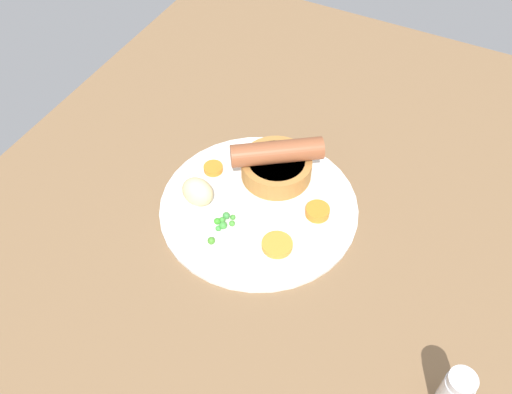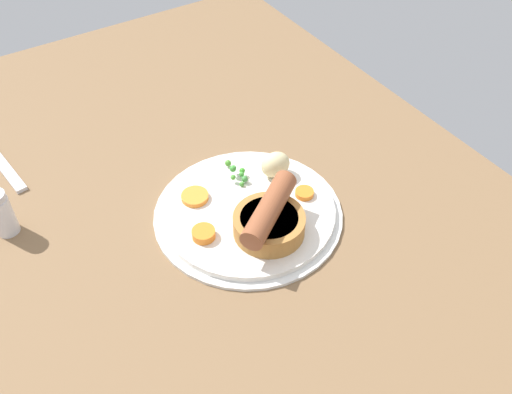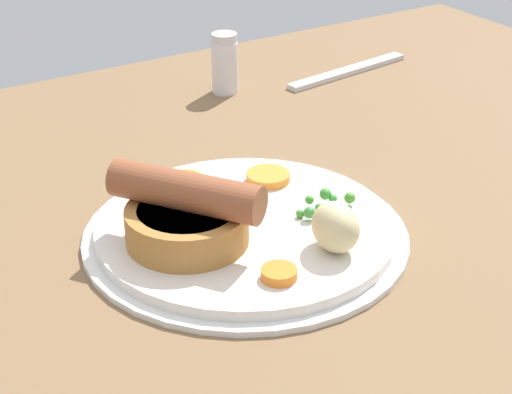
{
  "view_description": "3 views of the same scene",
  "coord_description": "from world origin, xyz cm",
  "px_view_note": "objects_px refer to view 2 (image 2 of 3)",
  "views": [
    {
      "loc": [
        -37.13,
        -18.35,
        60.51
      ],
      "look_at": [
        5.04,
        3.13,
        5.51
      ],
      "focal_mm": 40.0,
      "sensor_mm": 36.0,
      "label": 1
    },
    {
      "loc": [
        51.73,
        -25.18,
        59.94
      ],
      "look_at": [
        5.21,
        4.39,
        5.49
      ],
      "focal_mm": 40.0,
      "sensor_mm": 36.0,
      "label": 2
    },
    {
      "loc": [
        35.78,
        52.98,
        38.15
      ],
      "look_at": [
        4.13,
        2.33,
        6.08
      ],
      "focal_mm": 60.0,
      "sensor_mm": 36.0,
      "label": 3
    }
  ],
  "objects_px": {
    "dinner_plate": "(248,212)",
    "carrot_slice_3": "(204,234)",
    "potato_chunk_0": "(275,165)",
    "carrot_slice_0": "(194,196)",
    "pea_pile": "(236,171)",
    "carrot_slice_1": "(304,193)",
    "sausage_pudding": "(269,220)",
    "salt_shaker": "(2,213)"
  },
  "relations": [
    {
      "from": "carrot_slice_3",
      "to": "pea_pile",
      "type": "bearing_deg",
      "value": 128.83
    },
    {
      "from": "sausage_pudding",
      "to": "pea_pile",
      "type": "bearing_deg",
      "value": 45.92
    },
    {
      "from": "sausage_pudding",
      "to": "carrot_slice_1",
      "type": "xyz_separation_m",
      "value": [
        -0.03,
        0.08,
        -0.02
      ]
    },
    {
      "from": "carrot_slice_1",
      "to": "potato_chunk_0",
      "type": "bearing_deg",
      "value": -169.27
    },
    {
      "from": "sausage_pudding",
      "to": "carrot_slice_3",
      "type": "xyz_separation_m",
      "value": [
        -0.04,
        -0.08,
        -0.02
      ]
    },
    {
      "from": "dinner_plate",
      "to": "carrot_slice_3",
      "type": "xyz_separation_m",
      "value": [
        0.01,
        -0.08,
        0.01
      ]
    },
    {
      "from": "dinner_plate",
      "to": "carrot_slice_3",
      "type": "height_order",
      "value": "carrot_slice_3"
    },
    {
      "from": "pea_pile",
      "to": "carrot_slice_3",
      "type": "xyz_separation_m",
      "value": [
        0.08,
        -0.09,
        -0.0
      ]
    },
    {
      "from": "dinner_plate",
      "to": "carrot_slice_3",
      "type": "relative_size",
      "value": 8.43
    },
    {
      "from": "sausage_pudding",
      "to": "carrot_slice_1",
      "type": "height_order",
      "value": "sausage_pudding"
    },
    {
      "from": "pea_pile",
      "to": "carrot_slice_0",
      "type": "height_order",
      "value": "pea_pile"
    },
    {
      "from": "pea_pile",
      "to": "potato_chunk_0",
      "type": "xyz_separation_m",
      "value": [
        0.03,
        0.05,
        0.01
      ]
    },
    {
      "from": "dinner_plate",
      "to": "sausage_pudding",
      "type": "distance_m",
      "value": 0.06
    },
    {
      "from": "pea_pile",
      "to": "carrot_slice_3",
      "type": "distance_m",
      "value": 0.12
    },
    {
      "from": "salt_shaker",
      "to": "potato_chunk_0",
      "type": "bearing_deg",
      "value": 72.58
    },
    {
      "from": "potato_chunk_0",
      "to": "carrot_slice_0",
      "type": "distance_m",
      "value": 0.12
    },
    {
      "from": "sausage_pudding",
      "to": "carrot_slice_0",
      "type": "relative_size",
      "value": 3.05
    },
    {
      "from": "dinner_plate",
      "to": "sausage_pudding",
      "type": "bearing_deg",
      "value": -0.0
    },
    {
      "from": "potato_chunk_0",
      "to": "carrot_slice_1",
      "type": "height_order",
      "value": "potato_chunk_0"
    },
    {
      "from": "pea_pile",
      "to": "carrot_slice_1",
      "type": "bearing_deg",
      "value": 36.05
    },
    {
      "from": "carrot_slice_0",
      "to": "carrot_slice_3",
      "type": "relative_size",
      "value": 1.23
    },
    {
      "from": "potato_chunk_0",
      "to": "carrot_slice_1",
      "type": "distance_m",
      "value": 0.06
    },
    {
      "from": "carrot_slice_0",
      "to": "carrot_slice_1",
      "type": "xyz_separation_m",
      "value": [
        0.08,
        0.13,
        0.0
      ]
    },
    {
      "from": "carrot_slice_0",
      "to": "salt_shaker",
      "type": "distance_m",
      "value": 0.25
    },
    {
      "from": "pea_pile",
      "to": "potato_chunk_0",
      "type": "bearing_deg",
      "value": 62.06
    },
    {
      "from": "potato_chunk_0",
      "to": "carrot_slice_0",
      "type": "height_order",
      "value": "potato_chunk_0"
    },
    {
      "from": "carrot_slice_0",
      "to": "carrot_slice_1",
      "type": "distance_m",
      "value": 0.15
    },
    {
      "from": "carrot_slice_3",
      "to": "salt_shaker",
      "type": "bearing_deg",
      "value": -127.47
    },
    {
      "from": "pea_pile",
      "to": "carrot_slice_0",
      "type": "xyz_separation_m",
      "value": [
        0.01,
        -0.07,
        -0.01
      ]
    },
    {
      "from": "dinner_plate",
      "to": "potato_chunk_0",
      "type": "distance_m",
      "value": 0.08
    },
    {
      "from": "carrot_slice_3",
      "to": "carrot_slice_0",
      "type": "bearing_deg",
      "value": 161.3
    },
    {
      "from": "pea_pile",
      "to": "salt_shaker",
      "type": "distance_m",
      "value": 0.32
    },
    {
      "from": "sausage_pudding",
      "to": "potato_chunk_0",
      "type": "xyz_separation_m",
      "value": [
        -0.09,
        0.07,
        -0.0
      ]
    },
    {
      "from": "sausage_pudding",
      "to": "carrot_slice_1",
      "type": "distance_m",
      "value": 0.09
    },
    {
      "from": "carrot_slice_0",
      "to": "pea_pile",
      "type": "bearing_deg",
      "value": 95.27
    },
    {
      "from": "carrot_slice_3",
      "to": "salt_shaker",
      "type": "relative_size",
      "value": 0.45
    },
    {
      "from": "carrot_slice_1",
      "to": "carrot_slice_3",
      "type": "distance_m",
      "value": 0.16
    },
    {
      "from": "sausage_pudding",
      "to": "potato_chunk_0",
      "type": "distance_m",
      "value": 0.11
    },
    {
      "from": "pea_pile",
      "to": "potato_chunk_0",
      "type": "relative_size",
      "value": 1.27
    },
    {
      "from": "sausage_pudding",
      "to": "salt_shaker",
      "type": "distance_m",
      "value": 0.35
    },
    {
      "from": "carrot_slice_3",
      "to": "salt_shaker",
      "type": "xyz_separation_m",
      "value": [
        -0.16,
        -0.21,
        0.01
      ]
    },
    {
      "from": "dinner_plate",
      "to": "salt_shaker",
      "type": "xyz_separation_m",
      "value": [
        -0.15,
        -0.29,
        0.03
      ]
    }
  ]
}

